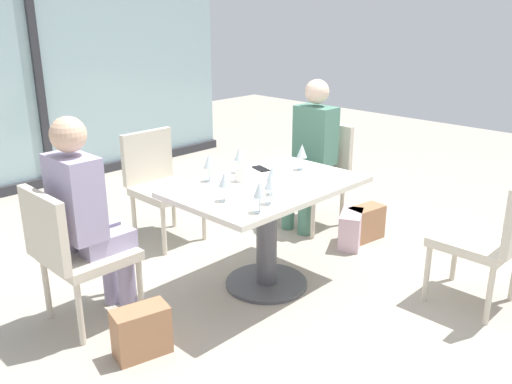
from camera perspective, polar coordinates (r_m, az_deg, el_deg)
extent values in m
plane|color=#A89E8E|center=(3.80, 1.09, -9.65)|extent=(12.00, 12.00, 0.00)
cube|color=#98B7BC|center=(6.02, -22.25, 13.11)|extent=(4.65, 0.03, 2.70)
cube|color=#2D2D33|center=(5.99, -22.13, 13.11)|extent=(0.08, 0.06, 2.70)
cube|color=#2D2D33|center=(6.23, -20.67, 1.18)|extent=(4.65, 0.10, 0.10)
cube|color=silver|center=(3.52, 1.17, 0.59)|extent=(1.24, 0.80, 0.04)
cylinder|color=#4C4C51|center=(3.65, 1.13, -4.86)|extent=(0.14, 0.14, 0.69)
cylinder|color=#4C4C51|center=(3.80, 1.09, -9.49)|extent=(0.56, 0.56, 0.02)
cube|color=beige|center=(4.65, 5.71, 1.31)|extent=(0.46, 0.46, 0.06)
cube|color=beige|center=(4.77, 7.69, 4.71)|extent=(0.05, 0.46, 0.42)
cylinder|color=beige|center=(4.70, 2.19, -1.31)|extent=(0.04, 0.04, 0.39)
cylinder|color=beige|center=(4.46, 6.00, -2.55)|extent=(0.04, 0.04, 0.39)
cylinder|color=beige|center=(4.98, 5.28, -0.17)|extent=(0.04, 0.04, 0.39)
cylinder|color=beige|center=(4.76, 9.01, -1.27)|extent=(0.04, 0.04, 0.39)
cube|color=beige|center=(3.39, -17.03, -6.37)|extent=(0.46, 0.46, 0.06)
cube|color=beige|center=(3.20, -21.33, -3.71)|extent=(0.05, 0.46, 0.42)
cylinder|color=beige|center=(3.42, -12.04, -9.89)|extent=(0.04, 0.04, 0.39)
cylinder|color=beige|center=(3.73, -15.53, -7.66)|extent=(0.04, 0.04, 0.39)
cylinder|color=beige|center=(3.25, -17.99, -12.08)|extent=(0.04, 0.04, 0.39)
cylinder|color=beige|center=(3.57, -21.09, -9.50)|extent=(0.04, 0.04, 0.39)
cube|color=beige|center=(4.39, -9.26, 0.08)|extent=(0.46, 0.46, 0.06)
cube|color=beige|center=(4.51, -11.33, 3.68)|extent=(0.46, 0.05, 0.42)
cylinder|color=beige|center=(4.21, -9.64, -4.07)|extent=(0.04, 0.04, 0.39)
cylinder|color=beige|center=(4.43, -5.49, -2.66)|extent=(0.04, 0.04, 0.39)
cylinder|color=beige|center=(4.51, -12.67, -2.64)|extent=(0.04, 0.04, 0.39)
cylinder|color=beige|center=(4.73, -8.64, -1.39)|extent=(0.04, 0.04, 0.39)
cube|color=beige|center=(3.69, 22.03, -4.81)|extent=(0.46, 0.46, 0.06)
cylinder|color=beige|center=(4.02, 20.15, -6.15)|extent=(0.04, 0.04, 0.39)
cylinder|color=beige|center=(3.69, 17.50, -8.17)|extent=(0.04, 0.04, 0.39)
cylinder|color=beige|center=(3.56, 23.28, -9.95)|extent=(0.04, 0.04, 0.39)
cylinder|color=#4C7F6B|center=(4.64, 3.40, -1.22)|extent=(0.11, 0.11, 0.45)
cube|color=#4C7F6B|center=(4.62, 4.25, 2.34)|extent=(0.32, 0.13, 0.11)
cylinder|color=#4C7F6B|center=(4.53, 5.12, -1.76)|extent=(0.11, 0.11, 0.45)
cube|color=#4C7F6B|center=(4.51, 6.00, 1.88)|extent=(0.32, 0.13, 0.11)
cube|color=#4C7F6B|center=(4.59, 6.26, 5.98)|extent=(0.20, 0.34, 0.48)
sphere|color=beige|center=(4.52, 6.42, 10.43)|extent=(0.20, 0.20, 0.20)
cylinder|color=#9E93B7|center=(3.48, -13.44, -8.93)|extent=(0.11, 0.11, 0.45)
cube|color=#9E93B7|center=(3.31, -15.20, -5.14)|extent=(0.32, 0.13, 0.11)
cylinder|color=#9E93B7|center=(3.62, -15.00, -7.93)|extent=(0.11, 0.11, 0.45)
cube|color=#9E93B7|center=(3.46, -16.74, -4.25)|extent=(0.32, 0.13, 0.11)
cube|color=#9E93B7|center=(3.23, -18.44, -0.50)|extent=(0.20, 0.34, 0.48)
sphere|color=#D8AD8C|center=(3.13, -19.12, 5.73)|extent=(0.20, 0.20, 0.20)
cylinder|color=silver|center=(3.58, -4.90, 1.20)|extent=(0.06, 0.06, 0.00)
cylinder|color=silver|center=(3.57, -4.92, 1.89)|extent=(0.01, 0.01, 0.08)
cone|color=silver|center=(3.54, -4.96, 3.28)|extent=(0.07, 0.07, 0.09)
cylinder|color=silver|center=(3.21, -3.28, -0.89)|extent=(0.06, 0.06, 0.00)
cylinder|color=silver|center=(3.20, -3.29, -0.13)|extent=(0.01, 0.01, 0.08)
cone|color=silver|center=(3.17, -3.32, 1.41)|extent=(0.07, 0.07, 0.09)
cylinder|color=silver|center=(3.32, 1.70, -0.20)|extent=(0.06, 0.06, 0.00)
cylinder|color=silver|center=(3.30, 1.70, 0.54)|extent=(0.01, 0.01, 0.08)
cone|color=silver|center=(3.28, 1.72, 2.03)|extent=(0.07, 0.07, 0.09)
cylinder|color=silver|center=(3.03, 0.35, -2.11)|extent=(0.06, 0.06, 0.00)
cylinder|color=silver|center=(3.01, 0.35, -1.31)|extent=(0.01, 0.01, 0.08)
cone|color=silver|center=(2.98, 0.36, 0.31)|extent=(0.07, 0.07, 0.09)
cylinder|color=silver|center=(3.83, 4.79, 2.38)|extent=(0.06, 0.06, 0.00)
cylinder|color=silver|center=(3.82, 4.81, 3.03)|extent=(0.01, 0.01, 0.08)
cone|color=silver|center=(3.79, 4.84, 4.34)|extent=(0.07, 0.07, 0.09)
cylinder|color=silver|center=(3.16, 1.50, -1.19)|extent=(0.06, 0.06, 0.00)
cylinder|color=silver|center=(3.15, 1.50, -0.42)|extent=(0.01, 0.01, 0.08)
cone|color=silver|center=(3.12, 1.52, 1.14)|extent=(0.07, 0.07, 0.09)
cylinder|color=silver|center=(3.75, -1.72, 2.09)|extent=(0.06, 0.06, 0.00)
cylinder|color=silver|center=(3.74, -1.73, 2.75)|extent=(0.01, 0.01, 0.08)
cone|color=silver|center=(3.72, -1.74, 4.08)|extent=(0.07, 0.07, 0.09)
cylinder|color=white|center=(3.55, -1.64, 1.83)|extent=(0.08, 0.08, 0.09)
cube|color=black|center=(3.83, 0.51, 2.47)|extent=(0.11, 0.16, 0.01)
cube|color=#A3704C|center=(4.54, 11.46, -3.19)|extent=(0.32, 0.20, 0.28)
cube|color=#A3704C|center=(3.12, -11.93, -14.14)|extent=(0.33, 0.22, 0.28)
cube|color=beige|center=(4.39, 9.90, -3.88)|extent=(0.34, 0.28, 0.28)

